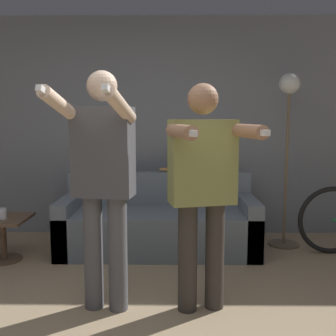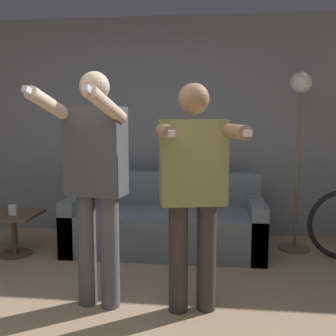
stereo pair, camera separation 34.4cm
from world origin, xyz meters
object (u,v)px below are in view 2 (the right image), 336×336
object	(u,v)px
person_left	(95,174)
side_table	(14,225)
couch	(165,225)
cat	(195,164)
person_right	(193,182)
floor_lamp	(300,118)
cup	(13,210)

from	to	relation	value
person_left	side_table	bearing A→B (deg)	148.87
couch	side_table	bearing A→B (deg)	-167.69
cat	person_right	bearing A→B (deg)	-87.98
person_right	side_table	bearing A→B (deg)	139.34
cat	side_table	bearing A→B (deg)	-160.80
person_right	floor_lamp	bearing A→B (deg)	42.87
person_left	couch	bearing A→B (deg)	84.55
floor_lamp	person_left	bearing A→B (deg)	-139.18
side_table	floor_lamp	bearing A→B (deg)	9.72
person_left	cat	world-z (taller)	person_left
cat	cup	distance (m)	1.98
person_left	cat	distance (m)	1.77
floor_lamp	side_table	bearing A→B (deg)	-170.28
cat	floor_lamp	xyz separation A→B (m)	(1.09, -0.14, 0.51)
cat	cup	world-z (taller)	cat
couch	side_table	xyz separation A→B (m)	(-1.53, -0.33, 0.04)
person_left	floor_lamp	xyz separation A→B (m)	(1.74, 1.50, 0.40)
cat	side_table	distance (m)	2.03
cat	side_table	xyz separation A→B (m)	(-1.83, -0.64, -0.58)
cup	cat	bearing A→B (deg)	20.84
floor_lamp	side_table	world-z (taller)	floor_lamp
floor_lamp	cat	bearing A→B (deg)	172.77
couch	side_table	world-z (taller)	couch
side_table	couch	bearing A→B (deg)	12.31
person_left	person_right	world-z (taller)	person_left
couch	floor_lamp	xyz separation A→B (m)	(1.39, 0.17, 1.13)
couch	cup	world-z (taller)	couch
floor_lamp	cup	world-z (taller)	floor_lamp
cat	cup	size ratio (longest dim) A/B	4.79
person_right	cup	bearing A→B (deg)	140.30
couch	cat	bearing A→B (deg)	45.17
person_left	side_table	distance (m)	1.70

